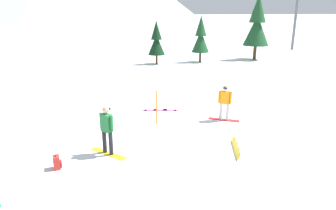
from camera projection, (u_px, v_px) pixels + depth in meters
ground_plane at (155, 145)px, 11.93m from camera, size 800.00×800.00×0.00m
snowboarder_foreground at (107, 129)px, 10.88m from camera, size 1.26×1.39×1.80m
snowboarder_midground at (225, 102)px, 14.35m from camera, size 1.38×1.02×1.69m
loose_snowboard_far_spare at (236, 147)px, 11.41m from camera, size 0.70×1.76×0.24m
loose_snowboard_near_left at (160, 110)px, 15.98m from camera, size 1.90×0.73×0.09m
backpack_red at (57, 163)px, 10.06m from camera, size 0.29×0.34×0.47m
trail_marker_pole at (157, 108)px, 13.82m from camera, size 0.06×0.06×1.59m
pine_tree_tall at (201, 37)px, 30.38m from camera, size 1.74×1.74×4.56m
pine_tree_young at (257, 24)px, 31.75m from camera, size 2.66×2.66×6.67m
pine_tree_broad at (156, 41)px, 29.32m from camera, size 1.62×1.62×4.11m
ski_lift_tower at (297, 1)px, 39.19m from camera, size 3.65×0.36×10.64m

